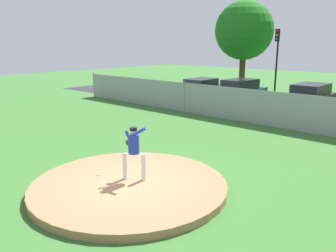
{
  "coord_description": "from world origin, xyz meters",
  "views": [
    {
      "loc": [
        7.07,
        -6.09,
        4.12
      ],
      "look_at": [
        -0.53,
        2.24,
        1.4
      ],
      "focal_mm": 36.75,
      "sensor_mm": 36.0,
      "label": 1
    }
  ],
  "objects_px": {
    "baseball": "(98,175)",
    "traffic_light_near": "(277,52)",
    "parked_car_teal": "(240,92)",
    "parked_car_white": "(201,89)",
    "pitcher_youth": "(134,148)",
    "parked_car_charcoal": "(310,99)"
  },
  "relations": [
    {
      "from": "pitcher_youth",
      "to": "parked_car_white",
      "type": "relative_size",
      "value": 0.38
    },
    {
      "from": "parked_car_charcoal",
      "to": "parked_car_teal",
      "type": "relative_size",
      "value": 1.0
    },
    {
      "from": "parked_car_charcoal",
      "to": "traffic_light_near",
      "type": "height_order",
      "value": "traffic_light_near"
    },
    {
      "from": "pitcher_youth",
      "to": "parked_car_charcoal",
      "type": "distance_m",
      "value": 14.51
    },
    {
      "from": "baseball",
      "to": "traffic_light_near",
      "type": "bearing_deg",
      "value": 100.58
    },
    {
      "from": "parked_car_charcoal",
      "to": "parked_car_white",
      "type": "height_order",
      "value": "parked_car_charcoal"
    },
    {
      "from": "baseball",
      "to": "parked_car_white",
      "type": "relative_size",
      "value": 0.02
    },
    {
      "from": "baseball",
      "to": "parked_car_white",
      "type": "bearing_deg",
      "value": 116.34
    },
    {
      "from": "baseball",
      "to": "parked_car_white",
      "type": "xyz_separation_m",
      "value": [
        -7.42,
        14.98,
        0.5
      ]
    },
    {
      "from": "pitcher_youth",
      "to": "parked_car_white",
      "type": "height_order",
      "value": "pitcher_youth"
    },
    {
      "from": "parked_car_charcoal",
      "to": "parked_car_teal",
      "type": "xyz_separation_m",
      "value": [
        -4.89,
        0.12,
        -0.04
      ]
    },
    {
      "from": "pitcher_youth",
      "to": "parked_car_teal",
      "type": "bearing_deg",
      "value": 109.63
    },
    {
      "from": "parked_car_white",
      "to": "traffic_light_near",
      "type": "bearing_deg",
      "value": 48.01
    },
    {
      "from": "baseball",
      "to": "traffic_light_near",
      "type": "height_order",
      "value": "traffic_light_near"
    },
    {
      "from": "parked_car_charcoal",
      "to": "parked_car_teal",
      "type": "distance_m",
      "value": 4.89
    },
    {
      "from": "parked_car_teal",
      "to": "parked_car_white",
      "type": "bearing_deg",
      "value": -176.43
    },
    {
      "from": "parked_car_charcoal",
      "to": "parked_car_white",
      "type": "bearing_deg",
      "value": -179.44
    },
    {
      "from": "baseball",
      "to": "traffic_light_near",
      "type": "relative_size",
      "value": 0.01
    },
    {
      "from": "traffic_light_near",
      "to": "parked_car_white",
      "type": "bearing_deg",
      "value": -131.99
    },
    {
      "from": "pitcher_youth",
      "to": "parked_car_charcoal",
      "type": "xyz_separation_m",
      "value": [
        -0.33,
        14.5,
        -0.34
      ]
    },
    {
      "from": "parked_car_teal",
      "to": "parked_car_white",
      "type": "distance_m",
      "value": 3.22
    },
    {
      "from": "parked_car_charcoal",
      "to": "parked_car_teal",
      "type": "height_order",
      "value": "parked_car_charcoal"
    }
  ]
}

